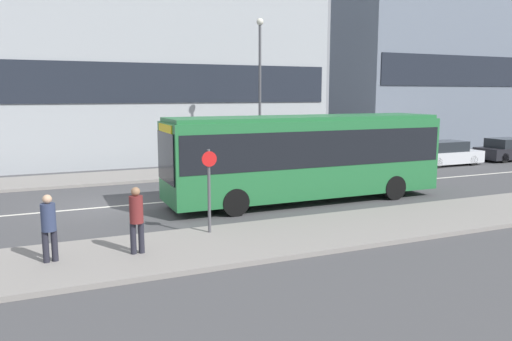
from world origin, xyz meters
TOP-DOWN VIEW (x-y plane):
  - ground_plane at (0.00, 0.00)m, footprint 120.00×120.00m
  - sidewalk_near at (0.00, -6.25)m, footprint 44.00×3.50m
  - sidewalk_far at (0.00, 6.25)m, footprint 44.00×3.50m
  - lane_centerline at (0.00, 0.00)m, footprint 41.80×0.16m
  - apartment_block_left_tower at (5.08, 12.86)m, footprint 19.86×6.80m
  - apartment_block_right_tower at (27.34, 12.50)m, footprint 16.80×6.09m
  - city_bus at (7.09, -2.01)m, footprint 10.84×2.57m
  - parked_car_0 at (14.58, 3.51)m, footprint 4.25×1.75m
  - parked_car_1 at (19.47, 3.45)m, footprint 4.30×1.77m
  - parked_car_2 at (24.63, 3.52)m, footprint 4.00×1.82m
  - pedestrian_near_stop at (-2.14, -6.12)m, footprint 0.35×0.34m
  - pedestrian_down_pavement at (-0.11, -6.31)m, footprint 0.35×0.34m
  - bus_stop_sign at (2.17, -5.20)m, footprint 0.44×0.12m
  - street_lamp at (8.39, 5.21)m, footprint 0.36×0.36m

SIDE VIEW (x-z plane):
  - ground_plane at x=0.00m, z-range 0.00..0.00m
  - lane_centerline at x=0.00m, z-range 0.00..0.01m
  - sidewalk_near at x=0.00m, z-range 0.00..0.13m
  - sidewalk_far at x=0.00m, z-range 0.00..0.13m
  - parked_car_0 at x=14.58m, z-range -0.04..1.30m
  - parked_car_2 at x=24.63m, z-range -0.04..1.34m
  - parked_car_1 at x=19.47m, z-range -0.05..1.37m
  - pedestrian_near_stop at x=-2.14m, z-range 0.24..1.88m
  - pedestrian_down_pavement at x=-0.11m, z-range 0.25..1.95m
  - bus_stop_sign at x=2.17m, z-range 0.35..2.78m
  - city_bus at x=7.09m, z-range 0.25..3.55m
  - street_lamp at x=8.39m, z-range 0.92..8.71m
  - apartment_block_left_tower at x=5.08m, z-range -0.01..17.17m
  - apartment_block_right_tower at x=27.34m, z-range -0.01..21.10m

